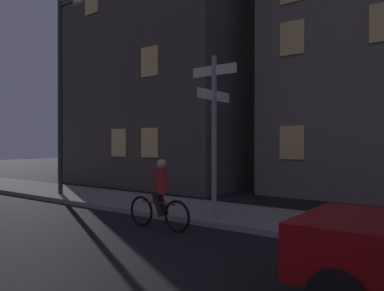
{
  "coord_description": "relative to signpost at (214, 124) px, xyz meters",
  "views": [
    {
      "loc": [
        4.89,
        -1.78,
        1.97
      ],
      "look_at": [
        -0.56,
        5.49,
        1.92
      ],
      "focal_mm": 35.23,
      "sensor_mm": 36.0,
      "label": 1
    }
  ],
  "objects": [
    {
      "name": "street_lamp",
      "position": [
        -6.89,
        0.48,
        1.73
      ],
      "size": [
        1.36,
        0.28,
        6.98
      ],
      "color": "#2D2D30",
      "rests_on": "sidewalk_kerb"
    },
    {
      "name": "sidewalk_kerb",
      "position": [
        0.15,
        1.01,
        -2.37
      ],
      "size": [
        40.0,
        2.67,
        0.14
      ],
      "primitive_type": "cube",
      "color": "gray",
      "rests_on": "ground_plane"
    },
    {
      "name": "signpost",
      "position": [
        0.0,
        0.0,
        0.0
      ],
      "size": [
        1.25,
        1.35,
        3.95
      ],
      "color": "gray",
      "rests_on": "sidewalk_kerb"
    },
    {
      "name": "building_left_block",
      "position": [
        -7.32,
        6.77,
        5.65
      ],
      "size": [
        9.16,
        6.42,
        16.17
      ],
      "color": "#4C443D",
      "rests_on": "ground_plane"
    },
    {
      "name": "cyclist",
      "position": [
        -0.7,
        -1.18,
        -1.69
      ],
      "size": [
        1.82,
        0.32,
        1.61
      ],
      "color": "black",
      "rests_on": "ground_plane"
    }
  ]
}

